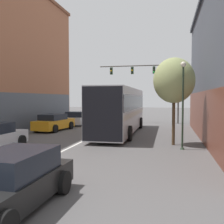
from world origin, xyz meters
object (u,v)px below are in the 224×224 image
(parked_car_left_near, at_px, (95,115))
(street_tree_near, at_px, (174,81))
(parked_car_left_distant, at_px, (54,123))
(hatchback_foreground, at_px, (10,182))
(parked_car_left_far, at_px, (77,118))
(street_lamp, at_px, (183,101))
(bus, at_px, (120,108))
(traffic_signal_gantry, at_px, (151,78))

(parked_car_left_near, relative_size, street_tree_near, 0.88)
(parked_car_left_distant, bearing_deg, street_tree_near, -110.85)
(parked_car_left_near, bearing_deg, hatchback_foreground, -174.29)
(parked_car_left_far, bearing_deg, parked_car_left_near, -5.23)
(parked_car_left_distant, relative_size, street_lamp, 0.98)
(bus, relative_size, parked_car_left_distant, 2.61)
(parked_car_left_far, xyz_separation_m, parked_car_left_distant, (-0.18, -5.06, 0.02))
(bus, bearing_deg, street_tree_near, -138.63)
(parked_car_left_far, relative_size, street_tree_near, 0.81)
(parked_car_left_far, distance_m, parked_car_left_distant, 5.06)
(parked_car_left_far, bearing_deg, street_tree_near, -139.91)
(parked_car_left_near, distance_m, traffic_signal_gantry, 8.94)
(parked_car_left_near, xyz_separation_m, parked_car_left_far, (-0.11, -6.43, 0.02))
(hatchback_foreground, relative_size, parked_car_left_near, 0.97)
(parked_car_left_near, xyz_separation_m, street_lamp, (10.09, -17.72, 1.94))
(bus, relative_size, parked_car_left_near, 2.66)
(bus, xyz_separation_m, parked_car_left_far, (-5.69, 5.49, -1.30))
(parked_car_left_near, bearing_deg, traffic_signal_gantry, -116.33)
(traffic_signal_gantry, bearing_deg, parked_car_left_far, -153.25)
(parked_car_left_near, height_order, street_tree_near, street_tree_near)
(hatchback_foreground, xyz_separation_m, parked_car_left_near, (-5.60, 26.55, -0.02))
(bus, bearing_deg, parked_car_left_distant, 84.98)
(parked_car_left_distant, height_order, street_lamp, street_lamp)
(parked_car_left_far, height_order, traffic_signal_gantry, traffic_signal_gantry)
(parked_car_left_far, xyz_separation_m, street_lamp, (10.20, -11.30, 1.93))
(hatchback_foreground, xyz_separation_m, street_lamp, (4.49, 8.83, 1.92))
(parked_car_left_distant, distance_m, street_tree_near, 11.48)
(bus, height_order, parked_car_left_near, bus)
(hatchback_foreground, distance_m, traffic_signal_gantry, 24.33)
(hatchback_foreground, bearing_deg, traffic_signal_gantry, -3.51)
(parked_car_left_near, bearing_deg, street_lamp, -156.55)
(street_lamp, bearing_deg, parked_car_left_near, 119.64)
(bus, height_order, hatchback_foreground, bus)
(bus, xyz_separation_m, parked_car_left_near, (-5.58, 11.92, -1.32))
(traffic_signal_gantry, distance_m, street_lamp, 15.49)
(parked_car_left_distant, xyz_separation_m, street_lamp, (10.37, -6.24, 1.90))
(parked_car_left_distant, bearing_deg, bus, -88.76)
(bus, bearing_deg, street_lamp, -142.97)
(parked_car_left_far, bearing_deg, hatchback_foreground, -168.42)
(hatchback_foreground, height_order, parked_car_left_near, hatchback_foreground)
(parked_car_left_near, bearing_deg, bus, -161.11)
(parked_car_left_far, height_order, street_tree_near, street_tree_near)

